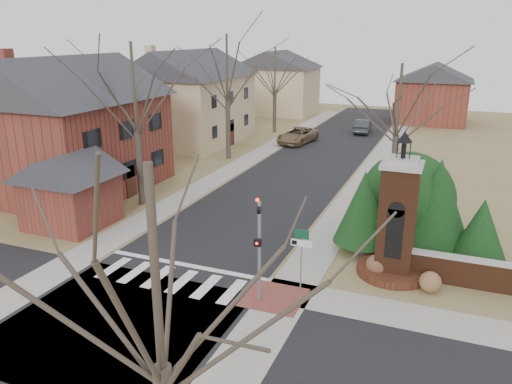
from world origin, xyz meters
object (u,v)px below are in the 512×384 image
at_px(traffic_signal_pole, 259,241).
at_px(pickup_truck, 297,135).
at_px(sign_post, 301,248).
at_px(distant_car, 363,126).
at_px(brick_gate_monument, 396,229).

bearing_deg(traffic_signal_pole, pickup_truck, 104.51).
bearing_deg(sign_post, pickup_truck, 107.60).
relative_size(sign_post, pickup_truck, 0.51).
xyz_separation_m(sign_post, distant_car, (-3.99, 36.09, -1.21)).
xyz_separation_m(brick_gate_monument, pickup_truck, (-12.40, 25.34, -1.41)).
relative_size(brick_gate_monument, pickup_truck, 1.19).
height_order(traffic_signal_pole, pickup_truck, traffic_signal_pole).
relative_size(sign_post, distant_car, 0.62).
height_order(sign_post, distant_car, sign_post).
height_order(traffic_signal_pole, distant_car, traffic_signal_pole).
height_order(sign_post, brick_gate_monument, brick_gate_monument).
bearing_deg(distant_car, traffic_signal_pole, 90.01).
height_order(pickup_truck, distant_car, pickup_truck).
distance_m(traffic_signal_pole, distant_car, 37.64).
bearing_deg(traffic_signal_pole, brick_gate_monument, 43.24).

